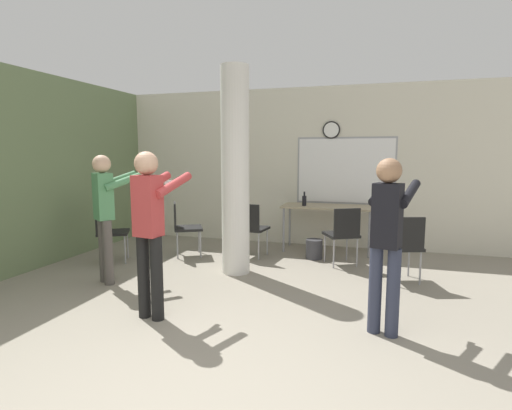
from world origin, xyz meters
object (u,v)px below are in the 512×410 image
at_px(chair_by_left_wall, 108,229).
at_px(folding_table, 327,210).
at_px(chair_near_pillar, 184,225).
at_px(person_playing_front, 150,222).
at_px(person_watching_back, 106,209).
at_px(chair_mid_room, 404,243).
at_px(chair_table_left, 251,226).
at_px(person_playing_side, 387,232).
at_px(bottle_on_table, 304,200).
at_px(chair_table_right, 343,232).

bearing_deg(chair_by_left_wall, folding_table, 27.45).
distance_m(chair_near_pillar, person_playing_front, 2.49).
distance_m(folding_table, person_watching_back, 3.51).
height_order(chair_mid_room, person_playing_front, person_playing_front).
relative_size(chair_table_left, person_playing_side, 0.54).
distance_m(chair_table_left, chair_by_left_wall, 2.18).
bearing_deg(chair_near_pillar, bottle_on_table, 25.84).
bearing_deg(chair_mid_room, chair_table_left, 164.19).
height_order(bottle_on_table, person_playing_front, person_playing_front).
bearing_deg(chair_by_left_wall, chair_near_pillar, 34.64).
xyz_separation_m(chair_near_pillar, chair_by_left_wall, (-0.94, -0.65, 0.00)).
height_order(chair_mid_room, person_watching_back, person_watching_back).
relative_size(chair_near_pillar, person_playing_front, 0.52).
height_order(chair_table_right, chair_table_left, same).
height_order(chair_mid_room, person_playing_side, person_playing_side).
bearing_deg(bottle_on_table, person_playing_side, -66.53).
bearing_deg(folding_table, person_playing_side, -73.63).
relative_size(folding_table, person_watching_back, 0.92).
height_order(folding_table, person_playing_side, person_playing_side).
xyz_separation_m(folding_table, chair_by_left_wall, (-3.11, -1.62, -0.20)).
bearing_deg(chair_table_left, chair_near_pillar, -167.83).
height_order(chair_by_left_wall, person_playing_front, person_playing_front).
bearing_deg(folding_table, chair_by_left_wall, -152.55).
bearing_deg(person_watching_back, chair_by_left_wall, 126.49).
xyz_separation_m(chair_by_left_wall, person_playing_front, (1.76, -1.66, 0.47)).
height_order(chair_mid_room, chair_table_right, same).
distance_m(chair_table_left, chair_near_pillar, 1.09).
bearing_deg(person_watching_back, chair_near_pillar, 78.43).
bearing_deg(chair_table_left, chair_table_right, -2.68).
bearing_deg(chair_table_right, chair_near_pillar, -176.30).
distance_m(folding_table, chair_table_left, 1.35).
relative_size(person_watching_back, person_playing_front, 0.98).
bearing_deg(chair_by_left_wall, person_playing_front, -43.32).
xyz_separation_m(person_playing_side, person_playing_front, (-2.23, -0.30, 0.03)).
relative_size(folding_table, person_playing_side, 0.93).
distance_m(person_watching_back, person_playing_side, 3.40).
height_order(chair_table_right, person_playing_front, person_playing_front).
bearing_deg(person_playing_front, folding_table, 67.55).
relative_size(chair_table_left, chair_near_pillar, 1.00).
bearing_deg(bottle_on_table, person_playing_front, -107.10).
distance_m(chair_table_right, person_playing_side, 2.28).
distance_m(chair_table_left, person_watching_back, 2.25).
xyz_separation_m(chair_mid_room, person_watching_back, (-3.62, -1.09, 0.45)).
relative_size(bottle_on_table, chair_by_left_wall, 0.27).
distance_m(bottle_on_table, chair_table_right, 1.06).
relative_size(bottle_on_table, chair_mid_room, 0.27).
bearing_deg(person_playing_side, folding_table, 106.37).
distance_m(chair_by_left_wall, person_playing_side, 4.24).
distance_m(chair_table_right, chair_near_pillar, 2.51).
bearing_deg(person_playing_front, chair_near_pillar, 109.62).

